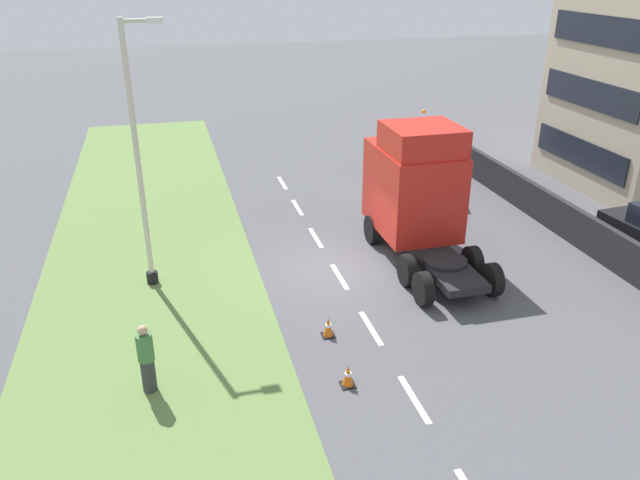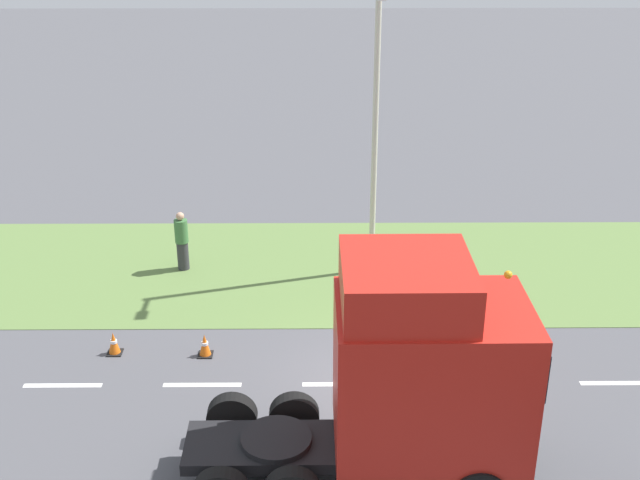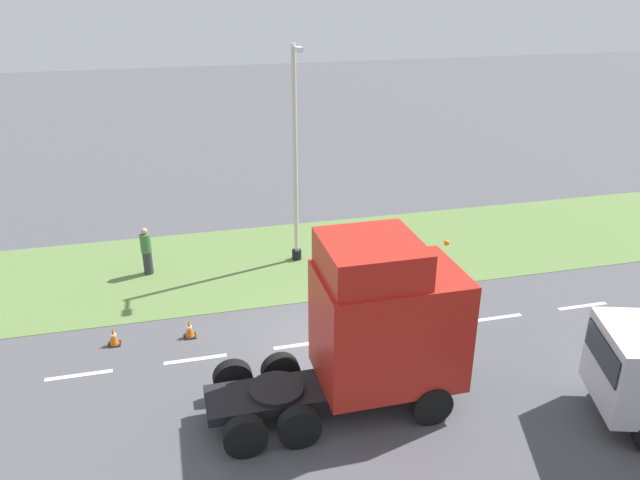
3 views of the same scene
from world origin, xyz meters
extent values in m
plane|color=#515156|center=(0.00, 0.00, 0.00)|extent=(120.00, 120.00, 0.00)
cube|color=#607F42|center=(-6.00, 0.00, 0.01)|extent=(7.00, 44.00, 0.01)
cube|color=white|center=(0.00, -7.10, 0.00)|extent=(0.16, 1.80, 0.00)
cube|color=white|center=(0.00, -3.90, 0.00)|extent=(0.16, 1.80, 0.00)
cube|color=white|center=(0.00, -0.70, 0.00)|extent=(0.16, 1.80, 0.00)
cube|color=white|center=(0.00, 2.50, 0.00)|extent=(0.16, 1.80, 0.00)
cube|color=white|center=(0.00, 5.70, 0.00)|extent=(0.16, 1.80, 0.00)
cube|color=white|center=(0.00, 8.90, 0.00)|extent=(0.16, 1.80, 0.00)
cube|color=black|center=(3.05, -0.62, 0.67)|extent=(1.40, 6.37, 0.24)
cube|color=red|center=(3.04, 0.81, 2.24)|extent=(2.50, 3.52, 2.91)
cube|color=black|center=(3.02, 2.59, 1.60)|extent=(2.10, 0.07, 1.63)
cube|color=black|center=(3.02, 2.59, 2.88)|extent=(2.23, 0.07, 0.93)
cube|color=red|center=(3.04, 0.29, 4.14)|extent=(2.37, 2.29, 0.90)
sphere|color=orange|center=(3.71, 1.87, 4.66)|extent=(0.14, 0.14, 0.14)
cylinder|color=black|center=(3.05, -2.05, 0.85)|extent=(1.37, 1.37, 0.12)
cylinder|color=black|center=(1.89, 1.60, 0.52)|extent=(0.33, 1.04, 1.04)
cylinder|color=black|center=(4.17, 1.62, 0.52)|extent=(0.33, 1.04, 1.04)
cylinder|color=black|center=(1.92, -1.74, 0.52)|extent=(0.33, 1.04, 1.04)
cylinder|color=black|center=(4.19, -1.73, 0.52)|extent=(0.33, 1.04, 1.04)
cylinder|color=black|center=(1.92, -3.01, 0.52)|extent=(0.33, 1.04, 1.04)
cylinder|color=black|center=(4.20, -3.00, 0.52)|extent=(0.33, 1.04, 1.04)
cube|color=black|center=(5.02, 5.53, 1.97)|extent=(1.94, 0.64, 0.72)
cylinder|color=black|center=(4.30, 6.81, 0.40)|extent=(0.47, 0.84, 0.80)
cylinder|color=black|center=(-5.92, 0.37, 0.20)|extent=(0.36, 0.36, 0.40)
cylinder|color=beige|center=(-5.92, 0.37, 4.04)|extent=(0.16, 0.16, 8.07)
cylinder|color=beige|center=(-5.47, 0.37, 7.97)|extent=(0.90, 0.11, 0.11)
cube|color=silver|center=(-5.02, 0.37, 7.97)|extent=(0.44, 0.20, 0.16)
cylinder|color=#333338|center=(-6.04, -5.21, 0.44)|extent=(0.34, 0.34, 0.88)
cylinder|color=#3F723F|center=(-6.04, -5.21, 1.23)|extent=(0.39, 0.39, 0.70)
sphere|color=tan|center=(-6.04, -5.21, 1.70)|extent=(0.24, 0.24, 0.24)
cube|color=black|center=(-1.37, -6.21, 0.01)|extent=(0.36, 0.36, 0.03)
cone|color=orange|center=(-1.37, -6.21, 0.31)|extent=(0.28, 0.28, 0.55)
cylinder|color=white|center=(-1.37, -6.21, 0.33)|extent=(0.17, 0.17, 0.07)
cube|color=black|center=(-1.27, -3.98, 0.01)|extent=(0.36, 0.36, 0.03)
cone|color=orange|center=(-1.27, -3.98, 0.31)|extent=(0.28, 0.28, 0.55)
cylinder|color=white|center=(-1.27, -3.98, 0.33)|extent=(0.17, 0.17, 0.07)
camera|label=1|loc=(-5.11, -18.04, 9.53)|focal=35.00mm
camera|label=2|loc=(15.44, -1.31, 10.55)|focal=45.00mm
camera|label=3|loc=(15.59, -4.07, 10.38)|focal=35.00mm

